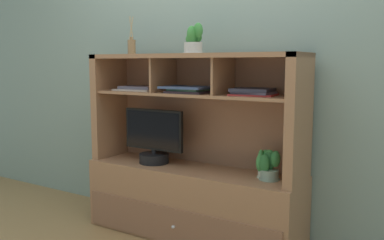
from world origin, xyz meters
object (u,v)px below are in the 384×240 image
object	(u,v)px
potted_orchid	(265,163)
potted_succulent	(194,41)
magazine_stack_left	(253,92)
media_console	(193,181)
potted_fern	(269,168)
tv_monitor	(154,141)
magazine_stack_right	(138,88)
diffuser_bottle	(132,47)
magazine_stack_centre	(187,89)

from	to	relation	value
potted_orchid	potted_succulent	distance (m)	0.93
potted_orchid	magazine_stack_left	world-z (taller)	magazine_stack_left
media_console	potted_fern	distance (m)	0.60
media_console	potted_succulent	xyz separation A→B (m)	(0.00, 0.01, 0.97)
tv_monitor	potted_orchid	size ratio (longest dim) A/B	2.66
tv_monitor	potted_succulent	distance (m)	0.77
potted_orchid	potted_succulent	bearing A→B (deg)	-179.48
magazine_stack_right	potted_succulent	size ratio (longest dim) A/B	1.62
tv_monitor	potted_orchid	xyz separation A→B (m)	(0.84, 0.05, -0.07)
media_console	magazine_stack_right	bearing A→B (deg)	-178.74
potted_succulent	tv_monitor	bearing A→B (deg)	-171.53
tv_monitor	potted_fern	bearing A→B (deg)	1.23
magazine_stack_left	diffuser_bottle	xyz separation A→B (m)	(-0.95, -0.02, 0.30)
magazine_stack_left	diffuser_bottle	distance (m)	1.00
media_console	magazine_stack_left	xyz separation A→B (m)	(0.45, -0.01, 0.64)
magazine_stack_left	magazine_stack_centre	xyz separation A→B (m)	(-0.47, -0.03, 0.00)
media_console	diffuser_bottle	distance (m)	1.07
potted_orchid	magazine_stack_right	bearing A→B (deg)	-178.55
potted_fern	potted_succulent	bearing A→B (deg)	177.26
magazine_stack_centre	diffuser_bottle	world-z (taller)	diffuser_bottle
magazine_stack_left	magazine_stack_right	distance (m)	0.92
magazine_stack_left	magazine_stack_centre	distance (m)	0.47
potted_orchid	diffuser_bottle	world-z (taller)	diffuser_bottle
tv_monitor	magazine_stack_left	world-z (taller)	magazine_stack_left
tv_monitor	media_console	bearing A→B (deg)	6.65
potted_fern	potted_succulent	distance (m)	0.98
magazine_stack_left	potted_succulent	distance (m)	0.55
tv_monitor	magazine_stack_centre	distance (m)	0.48
diffuser_bottle	media_console	bearing A→B (deg)	3.26
potted_orchid	diffuser_bottle	xyz separation A→B (m)	(-1.04, -0.04, 0.74)
magazine_stack_right	diffuser_bottle	distance (m)	0.31
magazine_stack_centre	diffuser_bottle	xyz separation A→B (m)	(-0.49, 0.01, 0.30)
magazine_stack_centre	potted_succulent	bearing A→B (deg)	68.01
media_console	potted_succulent	distance (m)	0.97
magazine_stack_left	diffuser_bottle	size ratio (longest dim) A/B	1.09
potted_orchid	magazine_stack_left	size ratio (longest dim) A/B	0.62
diffuser_bottle	tv_monitor	bearing A→B (deg)	-2.11
magazine_stack_right	tv_monitor	bearing A→B (deg)	-9.22
tv_monitor	potted_succulent	world-z (taller)	potted_succulent
media_console	potted_succulent	world-z (taller)	potted_succulent
magazine_stack_right	diffuser_bottle	size ratio (longest dim) A/B	1.21
potted_orchid	diffuser_bottle	distance (m)	1.28
potted_fern	magazine_stack_left	xyz separation A→B (m)	(-0.12, 0.01, 0.47)
tv_monitor	magazine_stack_centre	size ratio (longest dim) A/B	1.53
potted_fern	diffuser_bottle	bearing A→B (deg)	-179.38
media_console	potted_fern	bearing A→B (deg)	-1.71
magazine_stack_centre	media_console	bearing A→B (deg)	65.08
potted_fern	magazine_stack_right	bearing A→B (deg)	179.62
diffuser_bottle	potted_succulent	distance (m)	0.51
media_console	potted_orchid	bearing A→B (deg)	1.62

